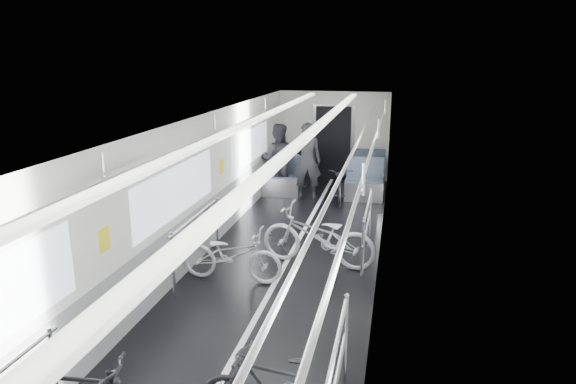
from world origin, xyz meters
name	(u,v)px	position (x,y,z in m)	size (l,w,h in m)	color
car_shell	(297,185)	(0.00, 1.78, 1.13)	(3.02, 14.01, 2.41)	black
bike_left_far	(232,255)	(-0.67, 0.06, 0.42)	(0.55, 1.59, 0.83)	#B9BABE
bike_right_mid	(318,236)	(0.52, 0.91, 0.50)	(0.66, 1.90, 1.00)	silver
bike_aisle	(340,183)	(0.44, 4.80, 0.42)	(0.56, 1.61, 0.85)	black
person_standing	(307,161)	(-0.35, 4.80, 0.92)	(0.67, 0.44, 1.85)	black
person_seated	(278,160)	(-1.10, 5.03, 0.88)	(0.86, 0.67, 1.76)	#29272E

